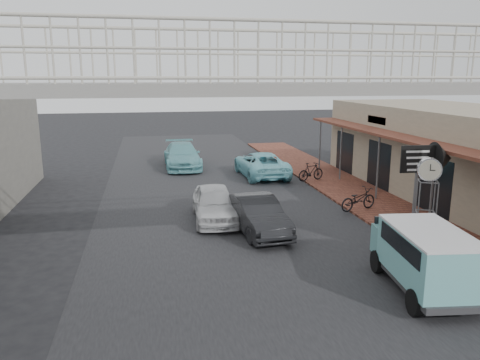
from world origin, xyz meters
name	(u,v)px	position (x,y,z in m)	size (l,w,h in m)	color
ground	(247,253)	(0.00, 0.00, 0.00)	(120.00, 120.00, 0.00)	black
road_strip	(247,253)	(0.00, 0.00, 0.01)	(10.00, 60.00, 0.01)	black
sidewalk	(390,213)	(6.50, 3.00, 0.05)	(3.00, 40.00, 0.10)	brown
shophouse_row	(477,156)	(10.97, 4.00, 2.01)	(7.20, 18.00, 4.00)	gray
footbridge	(287,181)	(0.00, -4.00, 3.18)	(16.40, 2.40, 6.34)	gray
white_hatchback	(215,203)	(-0.50, 3.52, 0.67)	(1.58, 3.92, 1.33)	silver
dark_sedan	(257,215)	(0.76, 1.84, 0.64)	(1.35, 3.87, 1.28)	black
angkot_curb	(261,164)	(3.16, 11.02, 0.67)	(2.22, 4.82, 1.34)	#7DCDD9
angkot_far	(182,156)	(-0.88, 14.36, 0.73)	(2.04, 5.02, 1.46)	#6EB7BE
angkot_van	(425,252)	(3.79, -3.52, 1.09)	(1.99, 3.66, 1.71)	black
motorcycle_near	(358,199)	(5.30, 3.43, 0.55)	(0.60, 1.72, 0.91)	black
motorcycle_far	(311,172)	(5.30, 8.98, 0.57)	(0.44, 1.57, 0.94)	black
street_clock	(429,174)	(5.37, -1.03, 2.50)	(0.74, 0.73, 2.89)	#59595B
arrow_sign	(440,160)	(6.73, 0.47, 2.63)	(1.83, 1.17, 3.13)	#59595B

